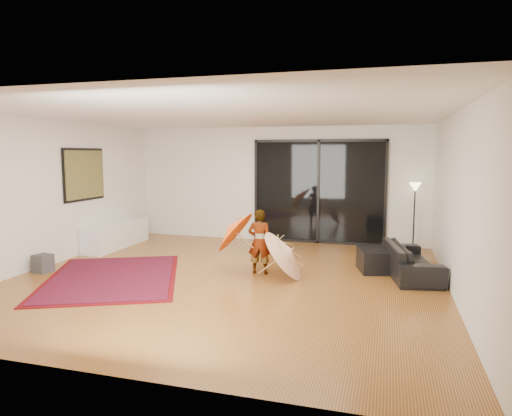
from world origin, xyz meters
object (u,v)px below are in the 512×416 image
at_px(child, 260,242).
at_px(ottoman, 379,260).
at_px(media_console, 117,235).
at_px(sofa, 410,260).

bearing_deg(child, ottoman, -165.29).
xyz_separation_m(media_console, ottoman, (5.69, -0.55, -0.08)).
bearing_deg(ottoman, child, -159.62).
distance_m(media_console, ottoman, 5.71).
relative_size(media_console, sofa, 1.07).
xyz_separation_m(sofa, ottoman, (-0.51, 0.14, -0.07)).
bearing_deg(media_console, child, -19.82).
relative_size(ottoman, child, 0.61).
height_order(media_console, sofa, media_console).
bearing_deg(media_console, sofa, -6.82).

